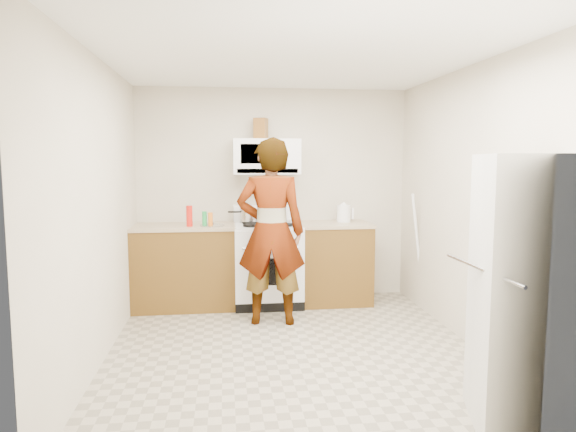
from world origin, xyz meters
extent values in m
plane|color=gray|center=(0.00, 0.00, 0.00)|extent=(3.60, 3.60, 0.00)
cube|color=beige|center=(0.00, 1.79, 1.25)|extent=(3.20, 0.02, 2.50)
cube|color=beige|center=(1.59, 0.00, 1.25)|extent=(0.02, 3.60, 2.50)
cube|color=brown|center=(-1.04, 1.49, 0.45)|extent=(1.12, 0.62, 0.90)
cube|color=tan|center=(-1.04, 1.49, 0.92)|extent=(1.14, 0.64, 0.03)
cube|color=brown|center=(0.68, 1.49, 0.45)|extent=(0.80, 0.62, 0.90)
cube|color=tan|center=(0.68, 1.49, 0.92)|extent=(0.82, 0.64, 0.03)
cube|color=white|center=(-0.10, 1.48, 0.45)|extent=(0.76, 0.65, 0.90)
cube|color=white|center=(-0.10, 1.48, 0.92)|extent=(0.76, 0.62, 0.03)
cube|color=white|center=(-0.10, 1.76, 1.03)|extent=(0.76, 0.08, 0.20)
cube|color=white|center=(-0.10, 1.61, 1.70)|extent=(0.76, 0.38, 0.40)
imported|color=tan|center=(-0.12, 0.80, 0.94)|extent=(0.74, 0.53, 1.88)
cube|color=silver|center=(1.29, -1.48, 0.85)|extent=(0.87, 0.87, 1.70)
cylinder|color=white|center=(0.81, 1.58, 1.03)|extent=(0.18, 0.18, 0.19)
cube|color=brown|center=(-0.16, 1.67, 2.02)|extent=(0.18, 0.18, 0.24)
cylinder|color=silver|center=(-0.29, 1.65, 1.02)|extent=(0.26, 0.26, 0.13)
cube|color=white|center=(0.11, 1.43, 0.96)|extent=(0.27, 0.20, 0.05)
cylinder|color=red|center=(-0.97, 1.37, 1.05)|extent=(0.08, 0.08, 0.23)
cylinder|color=orange|center=(-0.74, 1.35, 1.01)|extent=(0.05, 0.05, 0.15)
cylinder|color=green|center=(-0.81, 1.37, 1.02)|extent=(0.06, 0.06, 0.16)
cylinder|color=silver|center=(-0.72, 1.38, 0.94)|extent=(0.35, 0.35, 0.01)
cylinder|color=white|center=(1.59, 1.20, 0.65)|extent=(0.25, 0.17, 1.29)
camera|label=1|loc=(-0.59, -4.31, 1.67)|focal=32.00mm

